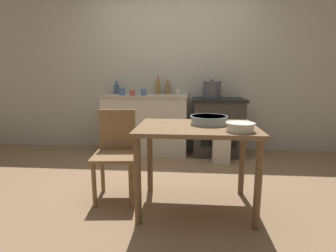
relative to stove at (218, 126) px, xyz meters
The scene contains 17 objects.
ground_plane 1.50m from the stove, 118.07° to the right, with size 14.00×14.00×0.00m, color #896B4C.
wall_back 1.13m from the stove, 155.28° to the left, with size 8.00×0.07×2.55m.
counter_cabinet 1.09m from the stove, behind, with size 1.28×0.58×0.90m.
stove is the anchor object (origin of this frame).
work_table 1.76m from the stove, 101.75° to the right, with size 1.02×0.72×0.75m.
chair 1.91m from the stove, 126.08° to the right, with size 0.44×0.44×0.85m.
flour_sack 0.48m from the stove, 87.61° to the right, with size 0.23×0.16×0.36m, color beige.
stock_pot 0.56m from the stove, behind, with size 0.27×0.27×0.27m.
mixing_bowl_large 1.69m from the stove, 98.71° to the right, with size 0.33×0.33×0.08m.
mixing_bowl_small 1.96m from the stove, 90.85° to the right, with size 0.22×0.22×0.07m.
bottle_far_left 1.70m from the stove, behind, with size 0.08×0.08×0.20m.
bottle_left 1.10m from the stove, behind, with size 0.07×0.07×0.29m.
bottle_mid_left 0.97m from the stove, 166.27° to the left, with size 0.08×0.08×0.22m.
cup_center_left 1.22m from the stove, behind, with size 0.08×0.08×0.09m, color #4C6B99.
cup_center 0.78m from the stove, behind, with size 0.07×0.07×0.09m, color beige.
cup_center_right 1.37m from the stove, behind, with size 0.08×0.08×0.08m, color #B74C42.
cup_mid_right 1.52m from the stove, behind, with size 0.09×0.09×0.10m, color #4C6B99.
Camera 1 is at (0.27, -2.66, 1.17)m, focal length 28.00 mm.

